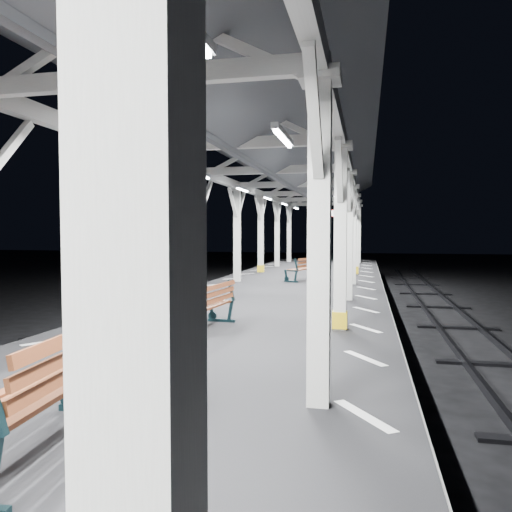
% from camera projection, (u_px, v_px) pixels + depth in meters
% --- Properties ---
extents(ground, '(120.00, 120.00, 0.00)m').
position_uv_depth(ground, '(197.00, 416.00, 7.45)').
color(ground, black).
rests_on(ground, ground).
extents(platform, '(6.00, 50.00, 1.00)m').
position_uv_depth(platform, '(196.00, 383.00, 7.42)').
color(platform, black).
rests_on(platform, ground).
extents(hazard_stripes_left, '(1.00, 48.00, 0.01)m').
position_uv_depth(hazard_stripes_left, '(50.00, 341.00, 7.93)').
color(hazard_stripes_left, silver).
rests_on(hazard_stripes_left, platform).
extents(hazard_stripes_right, '(1.00, 48.00, 0.01)m').
position_uv_depth(hazard_stripes_right, '(365.00, 358.00, 6.87)').
color(hazard_stripes_right, silver).
rests_on(hazard_stripes_right, platform).
extents(canopy, '(5.40, 49.00, 4.65)m').
position_uv_depth(canopy, '(194.00, 106.00, 7.21)').
color(canopy, silver).
rests_on(canopy, platform).
extents(bench_near, '(0.83, 1.89, 1.00)m').
position_uv_depth(bench_near, '(52.00, 386.00, 3.91)').
color(bench_near, '#10262B').
rests_on(bench_near, platform).
extents(bench_mid, '(0.72, 1.59, 0.84)m').
position_uv_depth(bench_mid, '(210.00, 305.00, 8.93)').
color(bench_mid, '#10262B').
rests_on(bench_mid, platform).
extents(bench_far, '(1.15, 1.65, 0.84)m').
position_uv_depth(bench_far, '(305.00, 268.00, 17.88)').
color(bench_far, '#10262B').
rests_on(bench_far, platform).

